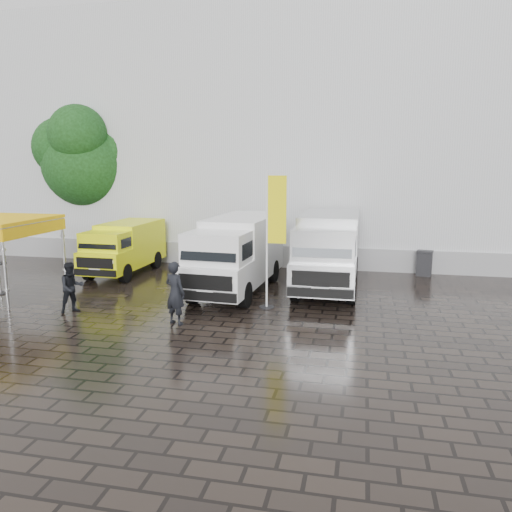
% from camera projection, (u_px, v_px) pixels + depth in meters
% --- Properties ---
extents(ground, '(120.00, 120.00, 0.00)m').
position_uv_depth(ground, '(243.00, 318.00, 15.50)').
color(ground, black).
rests_on(ground, ground).
extents(exhibition_hall, '(44.00, 16.00, 12.00)m').
position_uv_depth(exhibition_hall, '(340.00, 142.00, 29.38)').
color(exhibition_hall, silver).
rests_on(exhibition_hall, ground).
extents(hall_plinth, '(44.00, 0.15, 1.00)m').
position_uv_depth(hall_plinth, '(327.00, 258.00, 22.64)').
color(hall_plinth, gray).
rests_on(hall_plinth, ground).
extents(van_yellow, '(1.90, 4.79, 2.20)m').
position_uv_depth(van_yellow, '(124.00, 249.00, 21.61)').
color(van_yellow, '#F2FF0D').
rests_on(van_yellow, ground).
extents(van_white, '(2.50, 6.44, 2.74)m').
position_uv_depth(van_white, '(237.00, 255.00, 18.53)').
color(van_white, white).
rests_on(van_white, ground).
extents(van_silver, '(2.17, 6.52, 2.82)m').
position_uv_depth(van_silver, '(328.00, 252.00, 19.00)').
color(van_silver, '#B6B8BC').
rests_on(van_silver, ground).
extents(flagpole, '(0.88, 0.50, 4.54)m').
position_uv_depth(flagpole, '(272.00, 233.00, 16.14)').
color(flagpole, black).
rests_on(flagpole, ground).
extents(tree, '(4.35, 4.36, 7.80)m').
position_uv_depth(tree, '(86.00, 158.00, 25.23)').
color(tree, black).
rests_on(tree, ground).
extents(wheelie_bin, '(0.76, 0.76, 1.08)m').
position_uv_depth(wheelie_bin, '(424.00, 263.00, 21.36)').
color(wheelie_bin, black).
rests_on(wheelie_bin, ground).
extents(person_front, '(0.82, 0.68, 1.91)m').
position_uv_depth(person_front, '(175.00, 293.00, 14.76)').
color(person_front, black).
rests_on(person_front, ground).
extents(person_tent, '(0.98, 1.01, 1.64)m').
position_uv_depth(person_tent, '(72.00, 287.00, 15.99)').
color(person_tent, black).
rests_on(person_tent, ground).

